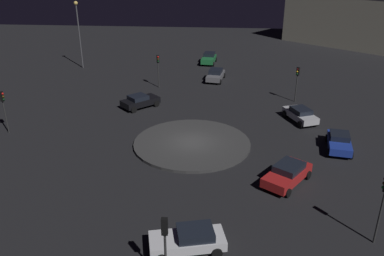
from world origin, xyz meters
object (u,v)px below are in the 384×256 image
(car_grey, at_px, (216,75))
(car_black, at_px, (140,101))
(traffic_light_south, at_px, (3,104))
(streetlamp_southwest, at_px, (78,25))
(car_white, at_px, (189,239))
(traffic_light_northeast, at_px, (384,197))
(traffic_light_west, at_px, (158,65))
(traffic_light_northwest, at_px, (297,77))
(car_green, at_px, (209,58))
(traffic_light_east, at_px, (165,239))
(car_silver, at_px, (300,114))
(car_blue, at_px, (339,142))
(car_red, at_px, (287,174))

(car_grey, xyz_separation_m, car_black, (10.60, -7.77, -0.03))
(traffic_light_south, height_order, streetlamp_southwest, streetlamp_southwest)
(car_white, xyz_separation_m, traffic_light_south, (-14.18, -18.05, 2.15))
(car_black, height_order, traffic_light_northeast, traffic_light_northeast)
(traffic_light_northeast, bearing_deg, streetlamp_southwest, -4.62)
(traffic_light_west, height_order, traffic_light_northwest, traffic_light_west)
(traffic_light_west, height_order, streetlamp_southwest, streetlamp_southwest)
(car_green, bearing_deg, traffic_light_east, 5.96)
(car_white, distance_m, traffic_light_west, 29.61)
(car_silver, xyz_separation_m, car_black, (-2.47, -16.50, -0.01))
(car_blue, height_order, traffic_light_east, traffic_light_east)
(car_grey, xyz_separation_m, traffic_light_east, (35.12, -1.28, 2.16))
(car_red, bearing_deg, car_grey, -131.16)
(traffic_light_south, distance_m, streetlamp_southwest, 23.06)
(car_red, distance_m, car_white, 9.90)
(car_green, relative_size, traffic_light_east, 1.03)
(car_red, height_order, car_blue, car_red)
(car_black, relative_size, car_white, 0.93)
(car_black, bearing_deg, traffic_light_northwest, -33.41)
(car_green, relative_size, traffic_light_northeast, 0.97)
(car_black, distance_m, traffic_light_south, 13.29)
(traffic_light_west, height_order, traffic_light_east, traffic_light_east)
(traffic_light_south, bearing_deg, car_red, -11.98)
(car_grey, distance_m, traffic_light_west, 8.04)
(car_grey, height_order, traffic_light_south, traffic_light_south)
(car_grey, bearing_deg, car_red, 22.38)
(car_silver, height_order, traffic_light_northeast, traffic_light_northeast)
(car_silver, distance_m, traffic_light_northwest, 6.09)
(traffic_light_northwest, bearing_deg, car_blue, 51.00)
(car_blue, distance_m, traffic_light_northwest, 11.98)
(car_blue, xyz_separation_m, traffic_light_northwest, (-11.65, -1.90, 2.09))
(car_grey, relative_size, streetlamp_southwest, 0.47)
(car_green, distance_m, streetlamp_southwest, 19.29)
(car_white, xyz_separation_m, traffic_light_northwest, (-25.04, 9.51, 2.11))
(car_white, height_order, traffic_light_northeast, traffic_light_northeast)
(car_green, bearing_deg, car_blue, 29.88)
(traffic_light_northwest, xyz_separation_m, streetlamp_southwest, (-11.96, -28.50, 3.24))
(car_green, relative_size, car_silver, 0.96)
(car_black, distance_m, traffic_light_northeast, 27.09)
(car_blue, bearing_deg, traffic_light_west, -121.24)
(car_red, xyz_separation_m, car_green, (-33.49, -7.23, 0.02))
(car_red, bearing_deg, traffic_light_east, 0.40)
(traffic_light_east, bearing_deg, car_red, -35.42)
(car_green, bearing_deg, car_black, -12.59)
(car_white, distance_m, traffic_light_northwest, 26.86)
(traffic_light_south, height_order, traffic_light_east, traffic_light_east)
(traffic_light_south, bearing_deg, traffic_light_west, 54.77)
(car_black, xyz_separation_m, traffic_light_south, (7.60, -10.70, 2.12))
(traffic_light_northeast, bearing_deg, car_blue, -48.84)
(car_white, bearing_deg, car_blue, -144.13)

